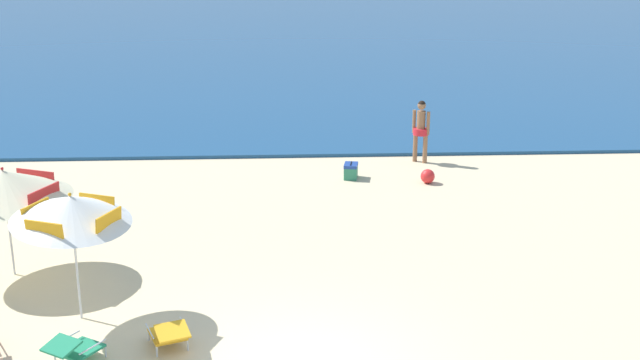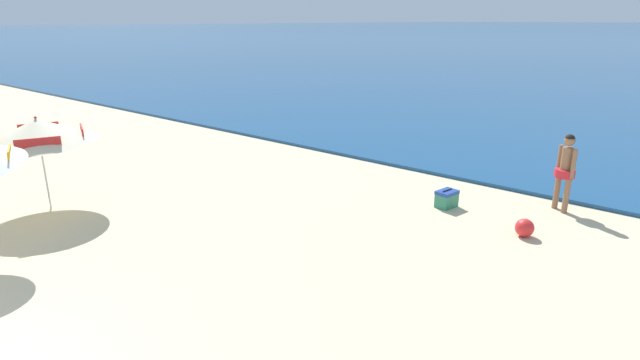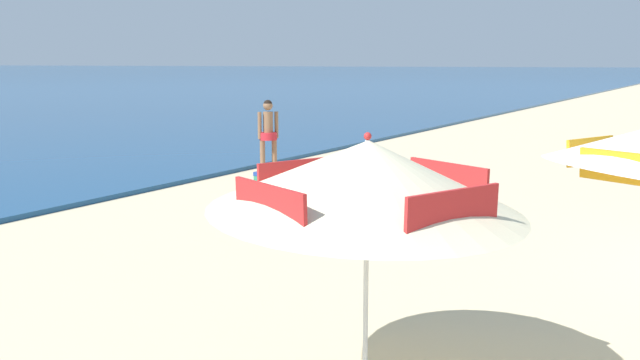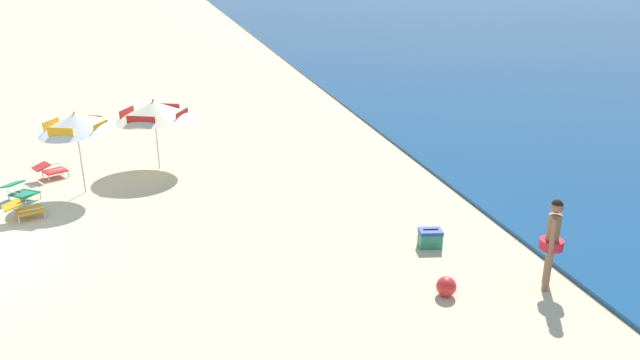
# 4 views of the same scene
# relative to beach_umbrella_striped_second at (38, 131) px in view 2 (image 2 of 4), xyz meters

# --- Properties ---
(beach_umbrella_striped_second) EXTENTS (2.94, 2.96, 2.16)m
(beach_umbrella_striped_second) POSITION_rel_beach_umbrella_striped_second_xyz_m (0.00, 0.00, 0.00)
(beach_umbrella_striped_second) COLOR silver
(beach_umbrella_striped_second) RESTS_ON ground
(person_standing_near_shore) EXTENTS (0.45, 0.44, 1.78)m
(person_standing_near_shore) POSITION_rel_beach_umbrella_striped_second_xyz_m (9.14, 7.41, -0.79)
(person_standing_near_shore) COLOR #8C6042
(person_standing_near_shore) RESTS_ON ground
(cooler_box) EXTENTS (0.43, 0.55, 0.43)m
(cooler_box) POSITION_rel_beach_umbrella_striped_second_xyz_m (7.04, 5.96, -1.62)
(cooler_box) COLOR #2D7F5B
(cooler_box) RESTS_ON ground
(beach_ball) EXTENTS (0.37, 0.37, 0.37)m
(beach_ball) POSITION_rel_beach_umbrella_striped_second_xyz_m (9.01, 5.41, -1.63)
(beach_ball) COLOR red
(beach_ball) RESTS_ON ground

